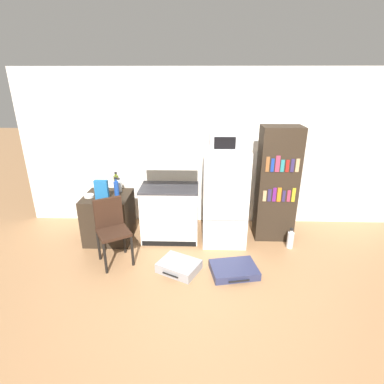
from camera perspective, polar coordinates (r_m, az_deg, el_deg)
name	(u,v)px	position (r m, az deg, el deg)	size (l,w,h in m)	color
ground_plane	(199,293)	(3.80, 1.35, -18.59)	(24.00, 24.00, 0.00)	#A3754C
wall_back	(213,150)	(5.05, 3.94, 8.08)	(6.40, 0.10, 2.57)	white
side_table	(109,217)	(4.88, -15.53, -4.65)	(0.69, 0.67, 0.73)	#2D2319
kitchen_hutch	(169,187)	(4.54, -4.35, 1.02)	(0.88, 0.57, 1.87)	white
refrigerator	(225,197)	(4.54, 6.23, -0.87)	(0.65, 0.67, 1.47)	silver
microwave	(227,140)	(4.29, 6.68, 9.75)	(0.50, 0.38, 0.24)	#B7B7BC
bookshelf	(277,185)	(4.74, 15.81, 1.37)	(0.59, 0.39, 1.77)	#2D2319
bottle_clear_short	(119,186)	(4.82, -13.78, 1.14)	(0.09, 0.09, 0.22)	silver
bottle_milk_white	(97,192)	(4.69, -17.64, 0.03)	(0.07, 0.07, 0.19)	white
bottle_olive_oil	(116,182)	(4.92, -14.21, 1.86)	(0.08, 0.08, 0.28)	#566619
bottle_blue_soda	(116,189)	(4.60, -14.20, 0.64)	(0.07, 0.07, 0.31)	#1E47A3
bowl	(89,196)	(4.74, -19.05, -0.70)	(0.14, 0.14, 0.04)	silver
cereal_box	(102,190)	(4.54, -16.86, 0.35)	(0.19, 0.07, 0.30)	#1E66A8
chair	(111,225)	(4.23, -15.13, -6.09)	(0.55, 0.55, 0.90)	black
suitcase_large_flat	(179,266)	(4.11, -2.52, -13.95)	(0.63, 0.58, 0.13)	#99999E
suitcase_small_flat	(234,270)	(4.10, 7.95, -14.45)	(0.66, 0.53, 0.10)	navy
water_bottle_front	(290,240)	(4.79, 18.21, -8.60)	(0.10, 0.10, 0.32)	silver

